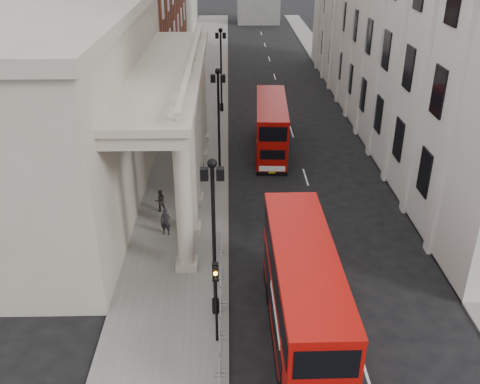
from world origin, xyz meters
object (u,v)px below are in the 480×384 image
Objects in this scene: lamp_post_north at (221,64)px; pedestrian_a at (166,222)px; traffic_light at (216,288)px; pedestrian_b at (160,201)px; lamp_post_south at (214,230)px; lamp_post_mid at (219,117)px; bus_far at (271,126)px; pedestrian_c at (199,162)px; bus_near at (303,294)px.

pedestrian_a is (-3.22, -24.44, -3.90)m from lamp_post_north.
pedestrian_b is at bearing 107.63° from traffic_light.
lamp_post_south is 12.00m from pedestrian_b.
lamp_post_south is 1.00× the size of lamp_post_north.
bus_far is (4.27, 5.25, -2.63)m from lamp_post_mid.
pedestrian_b is 0.98× the size of pedestrian_c.
bus_near is 23.03m from bus_far.
bus_near reaches higher than pedestrian_c.
lamp_post_north reaches higher than traffic_light.
traffic_light is 2.80× the size of pedestrian_b.
traffic_light is (0.10, -18.02, -1.80)m from lamp_post_mid.
lamp_post_mid is at bearing 102.07° from bus_near.
pedestrian_c is (1.64, 9.35, -0.11)m from pedestrian_a.
lamp_post_north is at bearing 91.52° from pedestrian_a.
pedestrian_a is (-3.32, 9.58, -2.10)m from traffic_light.
pedestrian_a is at bearing -115.82° from bus_far.
lamp_post_south and lamp_post_mid have the same top height.
lamp_post_mid is at bearing 90.32° from traffic_light.
traffic_light is at bearing -70.27° from pedestrian_c.
pedestrian_b is (-3.91, 10.60, -4.02)m from lamp_post_south.
pedestrian_b is at bearing -100.36° from lamp_post_north.
pedestrian_a is 1.13× the size of pedestrian_c.
pedestrian_a reaches higher than pedestrian_c.
bus_far is 7.41m from pedestrian_c.
bus_far is at bearing -143.97° from pedestrian_b.
lamp_post_mid is 9.84m from pedestrian_a.
lamp_post_south is 1.93× the size of traffic_light.
pedestrian_a is at bearing -110.89° from lamp_post_mid.
pedestrian_b is at bearing -125.95° from lamp_post_mid.
lamp_post_mid reaches higher than pedestrian_c.
pedestrian_b is (-8.18, -10.64, -1.39)m from bus_far.
lamp_post_mid is at bearing -142.36° from pedestrian_b.
bus_near is (4.00, -33.78, -2.38)m from lamp_post_north.
traffic_light is 13.43m from pedestrian_b.
lamp_post_south is 4.98m from bus_near.
lamp_post_south is at bearing 93.84° from pedestrian_b.
lamp_post_south is 17.45m from pedestrian_c.
lamp_post_mid is 5.31× the size of pedestrian_c.
bus_near reaches higher than traffic_light.
lamp_post_north is at bearing 90.17° from traffic_light.
lamp_post_south is 2.71m from traffic_light.
pedestrian_c is (-1.68, 18.93, -2.20)m from traffic_light.
traffic_light is 23.65m from bus_far.
lamp_post_south reaches higher than pedestrian_a.
traffic_light reaches higher than pedestrian_a.
pedestrian_a is at bearing 86.40° from pedestrian_b.
bus_far is 13.50m from pedestrian_b.
traffic_light reaches higher than bus_far.
lamp_post_south is at bearing -90.00° from lamp_post_mid.
lamp_post_mid is at bearing -126.27° from bus_far.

